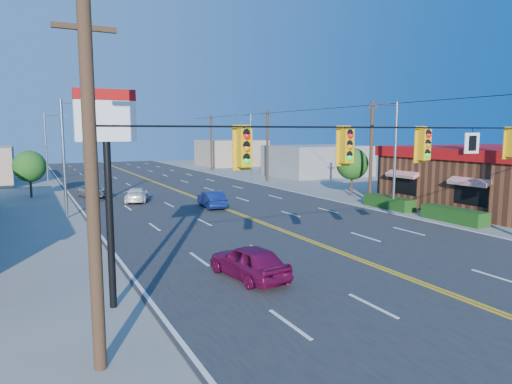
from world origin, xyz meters
name	(u,v)px	position (x,y,z in m)	size (l,w,h in m)	color
ground	(441,292)	(0.00, 0.00, 0.00)	(160.00, 160.00, 0.00)	gray
road	(226,209)	(0.00, 20.00, 0.03)	(20.00, 120.00, 0.06)	#2D2D30
signal_span	(446,160)	(-0.12, 0.00, 4.89)	(24.32, 0.34, 9.00)	#47301E
kfc	(497,176)	(19.90, 12.00, 2.38)	(16.30, 12.40, 4.70)	brown
pizza_hut_sign	(107,153)	(-11.00, 4.00, 5.18)	(1.90, 0.30, 6.85)	black
streetlight_se	(393,150)	(10.79, 14.00, 4.51)	(2.55, 0.25, 8.00)	gray
streetlight_ne	(249,143)	(10.79, 38.00, 4.51)	(2.55, 0.25, 8.00)	gray
streetlight_sw	(67,152)	(-10.79, 22.00, 4.51)	(2.55, 0.25, 8.00)	gray
streetlight_nw	(48,143)	(-10.79, 48.00, 4.51)	(2.55, 0.25, 8.00)	gray
utility_pole_near	(371,152)	(12.20, 18.00, 4.20)	(0.28, 0.28, 8.40)	#47301E
utility_pole_mid	(267,146)	(12.20, 36.00, 4.20)	(0.28, 0.28, 8.40)	#47301E
utility_pole_far	(211,143)	(12.20, 54.00, 4.20)	(0.28, 0.28, 8.40)	#47301E
tree_kfc_rear	(352,164)	(13.50, 22.00, 2.93)	(2.94, 2.94, 4.41)	#47301E
tree_west	(30,166)	(-13.00, 34.00, 2.79)	(2.80, 2.80, 4.20)	#47301E
bld_east_mid	(317,160)	(22.00, 40.00, 2.00)	(12.00, 10.00, 4.00)	gray
bld_east_far	(231,153)	(19.00, 62.00, 2.20)	(10.00, 10.00, 4.40)	tan
car_magenta	(249,263)	(-5.68, 4.49, 0.69)	(1.63, 4.05, 1.38)	maroon
car_blue	(212,200)	(-0.70, 21.15, 0.64)	(1.36, 3.91, 1.29)	navy
car_white	(137,195)	(-5.20, 26.72, 0.60)	(1.67, 4.11, 1.19)	silver
car_silver	(92,192)	(-8.13, 31.18, 0.57)	(1.89, 4.11, 1.14)	#B3B3B8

